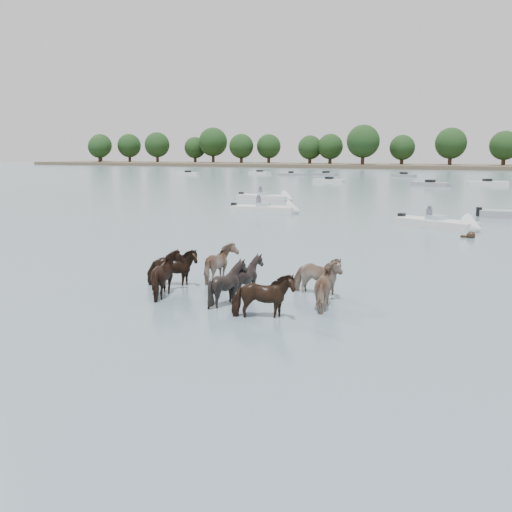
% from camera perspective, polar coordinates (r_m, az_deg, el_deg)
% --- Properties ---
extents(ground, '(400.00, 400.00, 0.00)m').
position_cam_1_polar(ground, '(15.30, -6.34, -6.00)').
color(ground, '#4B616C').
rests_on(ground, ground).
extents(shoreline, '(160.00, 30.00, 1.00)m').
position_cam_1_polar(shoreline, '(180.15, 0.01, 9.27)').
color(shoreline, '#4C4233').
rests_on(shoreline, ground).
extents(pony_herd, '(7.31, 5.02, 1.50)m').
position_cam_1_polar(pony_herd, '(17.00, -1.74, -2.38)').
color(pony_herd, black).
rests_on(pony_herd, ground).
extents(swimming_pony, '(0.72, 0.44, 0.44)m').
position_cam_1_polar(swimming_pony, '(30.88, 20.90, 1.93)').
color(swimming_pony, black).
rests_on(swimming_pony, ground).
extents(motorboat_a, '(5.33, 2.19, 1.92)m').
position_cam_1_polar(motorboat_a, '(40.77, 1.77, 4.71)').
color(motorboat_a, silver).
rests_on(motorboat_a, ground).
extents(motorboat_b, '(5.42, 3.60, 1.92)m').
position_cam_1_polar(motorboat_b, '(33.98, 18.86, 2.99)').
color(motorboat_b, silver).
rests_on(motorboat_b, ground).
extents(motorboat_f, '(5.80, 2.26, 1.92)m').
position_cam_1_polar(motorboat_f, '(51.35, 1.59, 5.90)').
color(motorboat_f, silver).
rests_on(motorboat_f, ground).
extents(distant_flotilla, '(107.78, 29.68, 0.93)m').
position_cam_1_polar(distant_flotilla, '(90.12, 20.96, 7.21)').
color(distant_flotilla, silver).
rests_on(distant_flotilla, ground).
extents(treeline, '(149.35, 24.03, 12.52)m').
position_cam_1_polar(treeline, '(181.41, -0.92, 11.19)').
color(treeline, '#382619').
rests_on(treeline, ground).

